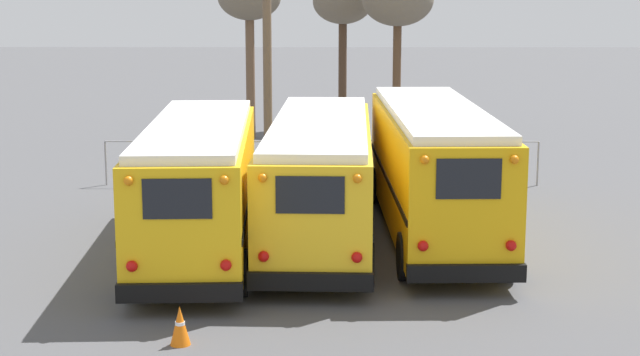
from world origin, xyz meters
TOP-DOWN VIEW (x-y plane):
  - ground_plane at (0.00, 0.00)m, footprint 160.00×160.00m
  - school_bus_0 at (-2.83, -0.54)m, footprint 2.83×9.71m
  - school_bus_1 at (-0.00, 0.73)m, footprint 2.82×10.70m
  - school_bus_2 at (2.83, 1.03)m, footprint 2.69×10.37m
  - utility_pole at (-1.92, 11.47)m, footprint 1.80×0.31m
  - bare_tree_0 at (3.06, 17.60)m, footprint 2.93×2.93m
  - bare_tree_1 at (0.87, 20.52)m, footprint 2.64×2.64m
  - bare_tree_2 at (-2.99, 17.42)m, footprint 2.59×2.59m
  - fence_line at (0.00, 7.45)m, footprint 13.72×0.06m
  - traffic_cone at (-2.40, -6.67)m, footprint 0.36×0.36m

SIDE VIEW (x-z plane):
  - ground_plane at x=0.00m, z-range 0.00..0.00m
  - traffic_cone at x=-2.40m, z-range 0.00..0.71m
  - fence_line at x=0.00m, z-range 0.28..1.70m
  - school_bus_1 at x=0.00m, z-range 0.13..3.12m
  - school_bus_0 at x=-2.83m, z-range 0.13..3.23m
  - school_bus_2 at x=2.83m, z-range 0.15..3.42m
  - utility_pole at x=-1.92m, z-range 0.13..8.52m
  - bare_tree_1 at x=0.87m, z-range 2.15..8.70m
  - bare_tree_0 at x=3.06m, z-range 2.20..8.99m
  - bare_tree_2 at x=-2.99m, z-range 2.26..9.04m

